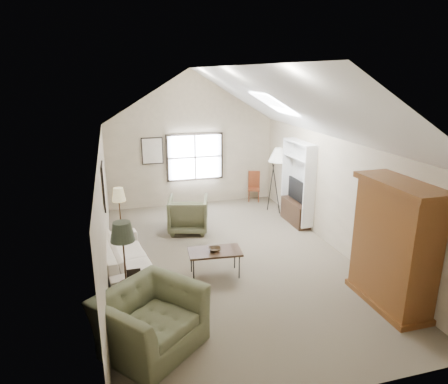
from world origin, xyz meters
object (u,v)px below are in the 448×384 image
object	(u,v)px
sofa	(125,257)
armoire	(394,245)
armchair_near	(150,320)
side_chair	(254,187)
armchair_far	(188,214)
side_table	(136,301)
coffee_table	(215,263)

from	to	relation	value
sofa	armoire	bearing A→B (deg)	-127.26
sofa	armchair_near	xyz separation A→B (m)	(0.26, -2.40, 0.10)
side_chair	armchair_far	bearing A→B (deg)	-122.56
armchair_near	side_chair	size ratio (longest dim) A/B	1.48
armchair_near	side_table	size ratio (longest dim) A/B	2.32
side_chair	sofa	bearing A→B (deg)	-117.60
sofa	coffee_table	distance (m)	1.79
armchair_far	coffee_table	size ratio (longest dim) A/B	0.95
armchair_far	side_table	distance (m)	3.79
armoire	sofa	distance (m)	5.01
coffee_table	side_table	xyz separation A→B (m)	(-1.60, -1.04, 0.03)
armchair_far	armchair_near	bearing A→B (deg)	86.71
armoire	coffee_table	size ratio (longest dim) A/B	2.13
armchair_near	armchair_far	distance (m)	4.49
side_chair	side_table	bearing A→B (deg)	-106.83
armchair_far	side_chair	xyz separation A→B (m)	(2.44, 1.88, 0.02)
side_chair	armoire	bearing A→B (deg)	-67.57
sofa	coffee_table	xyz separation A→B (m)	(1.70, -0.56, -0.08)
coffee_table	side_table	size ratio (longest dim) A/B	1.74
sofa	side_table	size ratio (longest dim) A/B	3.99
armoire	coffee_table	world-z (taller)	armoire
sofa	armchair_far	bearing A→B (deg)	-50.12
armoire	armchair_far	size ratio (longest dim) A/B	2.24
armchair_far	coffee_table	world-z (taller)	armchair_far
sofa	coffee_table	world-z (taller)	sofa
armchair_near	side_table	xyz separation A→B (m)	(-0.16, 0.80, -0.15)
armchair_far	side_chair	size ratio (longest dim) A/B	1.06
side_table	side_chair	size ratio (longest dim) A/B	0.64
armchair_far	side_table	bearing A→B (deg)	80.66
armoire	side_table	distance (m)	4.39
sofa	armchair_far	xyz separation A→B (m)	(1.63, 1.86, 0.10)
armchair_near	armchair_far	xyz separation A→B (m)	(1.37, 4.27, -0.00)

